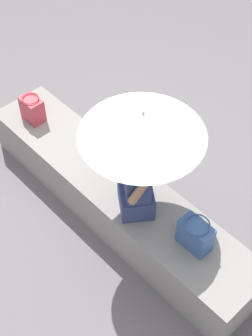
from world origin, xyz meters
TOP-DOWN VIEW (x-y plane):
  - ground_plane at (0.00, 0.00)m, footprint 14.00×14.00m
  - stone_bench at (0.00, 0.00)m, footprint 3.07×0.62m
  - person_seated at (0.31, -0.06)m, footprint 0.50×0.43m
  - parasol at (0.30, -0.00)m, footprint 0.98×0.98m
  - handbag_black at (0.92, 0.01)m, footprint 0.28×0.21m
  - tote_bag_canvas at (-1.17, -0.05)m, footprint 0.23×0.17m

SIDE VIEW (x-z plane):
  - ground_plane at x=0.00m, z-range 0.00..0.00m
  - stone_bench at x=0.00m, z-range 0.00..0.49m
  - tote_bag_canvas at x=-1.17m, z-range 0.48..0.76m
  - handbag_black at x=0.92m, z-range 0.48..0.78m
  - person_seated at x=0.31m, z-range 0.43..1.33m
  - parasol at x=0.30m, z-range 0.89..1.97m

